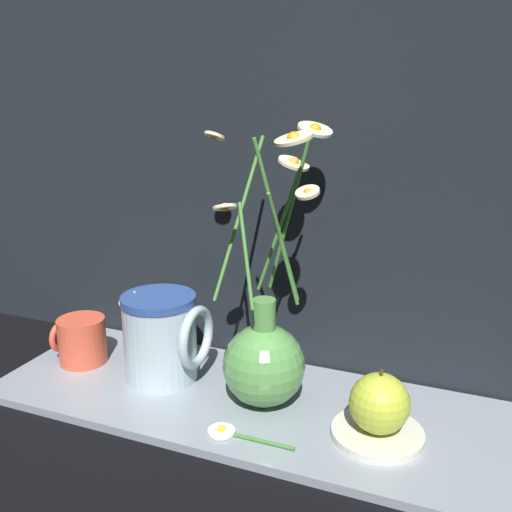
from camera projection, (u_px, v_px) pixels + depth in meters
The scene contains 9 objects.
ground_plane at pixel (253, 407), 0.82m from camera, with size 6.00×6.00×0.00m, color black.
shelf at pixel (253, 403), 0.82m from camera, with size 0.77×0.27×0.01m.
backdrop_wall at pixel (293, 8), 0.80m from camera, with size 1.27×0.02×1.10m.
vase_with_flowers at pixel (263, 357), 0.79m from camera, with size 0.19×0.17×0.39m.
yellow_mug at pixel (81, 340), 0.93m from camera, with size 0.09×0.08×0.07m.
ceramic_pitcher at pixel (162, 334), 0.86m from camera, with size 0.14×0.11×0.14m.
saucer_plate at pixel (377, 434), 0.73m from camera, with size 0.12×0.12×0.01m.
orange_fruit at pixel (379, 403), 0.72m from camera, with size 0.08×0.08×0.09m.
loose_daisy at pixel (231, 433), 0.73m from camera, with size 0.12×0.04×0.01m.
Camera 1 is at (0.28, -0.67, 0.44)m, focal length 40.00 mm.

